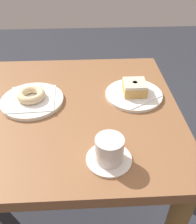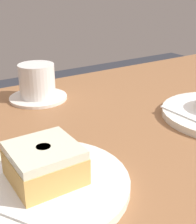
# 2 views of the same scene
# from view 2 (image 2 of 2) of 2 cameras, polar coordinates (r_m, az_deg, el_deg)

# --- Properties ---
(plate_glazed_square) EXTENTS (0.22, 0.22, 0.01)m
(plate_glazed_square) POSITION_cam_2_polar(r_m,az_deg,el_deg) (0.41, -9.53, -13.00)
(plate_glazed_square) COLOR white
(plate_glazed_square) RESTS_ON table
(napkin_glazed_square) EXTENTS (0.21, 0.21, 0.00)m
(napkin_glazed_square) POSITION_cam_2_polar(r_m,az_deg,el_deg) (0.41, -9.60, -12.15)
(napkin_glazed_square) COLOR white
(napkin_glazed_square) RESTS_ON plate_glazed_square
(donut_glazed_square) EXTENTS (0.08, 0.08, 0.05)m
(donut_glazed_square) POSITION_cam_2_polar(r_m,az_deg,el_deg) (0.40, -9.84, -9.22)
(donut_glazed_square) COLOR tan
(donut_glazed_square) RESTS_ON napkin_glazed_square
(coffee_cup) EXTENTS (0.13, 0.13, 0.08)m
(coffee_cup) POSITION_cam_2_polar(r_m,az_deg,el_deg) (0.71, -11.15, 5.22)
(coffee_cup) COLOR silver
(coffee_cup) RESTS_ON table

